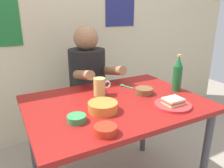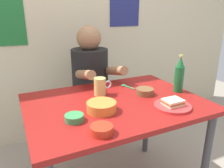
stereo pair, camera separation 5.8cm
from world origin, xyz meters
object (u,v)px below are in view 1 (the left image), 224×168
(plate_orange, at_px, (173,105))
(beer_bottle, at_px, (178,75))
(condiment_bowl_brown, at_px, (144,91))
(person_seated, at_px, (88,73))
(sandwich, at_px, (173,101))
(stool, at_px, (89,115))
(dining_table, at_px, (116,114))
(beer_mug, at_px, (100,87))

(plate_orange, relative_size, beer_bottle, 0.84)
(plate_orange, bearing_deg, condiment_bowl_brown, 98.03)
(person_seated, relative_size, beer_bottle, 2.75)
(sandwich, distance_m, condiment_bowl_brown, 0.25)
(stool, bearing_deg, sandwich, -76.32)
(stool, height_order, beer_bottle, beer_bottle)
(dining_table, relative_size, beer_bottle, 4.20)
(plate_orange, xyz_separation_m, sandwich, (0.00, 0.00, 0.02))
(dining_table, relative_size, plate_orange, 5.00)
(person_seated, distance_m, beer_bottle, 0.78)
(beer_bottle, bearing_deg, person_seated, 122.66)
(beer_bottle, bearing_deg, dining_table, 176.06)
(beer_mug, xyz_separation_m, beer_bottle, (0.52, -0.18, 0.06))
(person_seated, height_order, sandwich, person_seated)
(sandwich, bearing_deg, dining_table, 139.97)
(plate_orange, bearing_deg, sandwich, 90.00)
(condiment_bowl_brown, bearing_deg, person_seated, 106.17)
(dining_table, xyz_separation_m, stool, (0.06, 0.63, -0.30))
(dining_table, bearing_deg, condiment_bowl_brown, 4.74)
(sandwich, bearing_deg, condiment_bowl_brown, 98.03)
(beer_bottle, relative_size, condiment_bowl_brown, 2.18)
(sandwich, bearing_deg, plate_orange, -90.00)
(stool, height_order, sandwich, sandwich)
(stool, bearing_deg, beer_mug, -102.04)
(dining_table, xyz_separation_m, plate_orange, (0.27, -0.23, 0.10))
(person_seated, height_order, plate_orange, person_seated)
(sandwich, height_order, condiment_bowl_brown, sandwich)
(plate_orange, bearing_deg, person_seated, 103.86)
(beer_mug, bearing_deg, stool, 77.96)
(plate_orange, bearing_deg, beer_bottle, 42.60)
(dining_table, bearing_deg, sandwich, -40.03)
(beer_mug, bearing_deg, sandwich, -49.69)
(person_seated, xyz_separation_m, sandwich, (0.21, -0.84, 0.01))
(plate_orange, distance_m, sandwich, 0.02)
(person_seated, height_order, beer_mug, person_seated)
(stool, bearing_deg, person_seated, -90.00)
(beer_mug, distance_m, condiment_bowl_brown, 0.31)
(beer_mug, bearing_deg, beer_bottle, -18.58)
(person_seated, bearing_deg, beer_mug, -102.32)
(dining_table, bearing_deg, beer_mug, 107.05)
(beer_bottle, bearing_deg, beer_mug, 161.42)
(dining_table, distance_m, beer_mug, 0.21)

